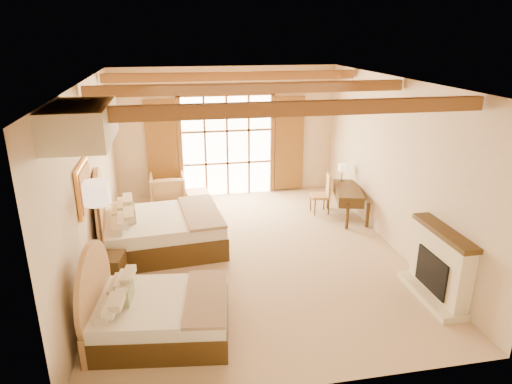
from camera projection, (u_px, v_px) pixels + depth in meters
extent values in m
plane|color=tan|center=(252.00, 254.00, 8.63)|extent=(7.00, 7.00, 0.00)
plane|color=beige|center=(227.00, 132.00, 11.35)|extent=(5.50, 0.00, 5.50)
plane|color=beige|center=(90.00, 182.00, 7.62)|extent=(0.00, 7.00, 7.00)
plane|color=beige|center=(395.00, 165.00, 8.58)|extent=(0.00, 7.00, 7.00)
plane|color=#B67332|center=(251.00, 81.00, 7.57)|extent=(7.00, 7.00, 0.00)
cube|color=white|center=(227.00, 146.00, 11.42)|extent=(2.20, 0.02, 2.50)
cube|color=brown|center=(162.00, 150.00, 11.12)|extent=(0.75, 0.06, 2.40)
cube|color=brown|center=(289.00, 144.00, 11.68)|extent=(0.75, 0.06, 2.40)
cube|color=beige|center=(441.00, 266.00, 7.06)|extent=(0.25, 1.30, 1.10)
cube|color=black|center=(436.00, 272.00, 7.08)|extent=(0.18, 0.80, 0.60)
cube|color=beige|center=(431.00, 294.00, 7.21)|extent=(0.45, 1.40, 0.10)
cube|color=#443015|center=(445.00, 232.00, 6.87)|extent=(0.30, 1.40, 0.08)
cube|color=#F29E3B|center=(84.00, 187.00, 6.88)|extent=(0.05, 0.95, 0.75)
cube|color=orange|center=(86.00, 187.00, 6.89)|extent=(0.02, 0.82, 0.62)
cube|color=beige|center=(81.00, 123.00, 5.38)|extent=(0.70, 1.40, 0.45)
cube|color=#443015|center=(162.00, 323.00, 6.29)|extent=(1.99, 1.61, 0.36)
cube|color=white|center=(160.00, 305.00, 6.20)|extent=(1.95, 1.57, 0.20)
cube|color=#9A7A60|center=(206.00, 294.00, 6.27)|extent=(0.73, 1.47, 0.04)
cube|color=gray|center=(127.00, 295.00, 6.06)|extent=(0.15, 0.39, 0.21)
cube|color=#443015|center=(163.00, 239.00, 8.75)|extent=(2.39, 1.90, 0.44)
cube|color=white|center=(161.00, 222.00, 8.64)|extent=(2.35, 1.86, 0.24)
cube|color=#9A7A60|center=(201.00, 213.00, 8.73)|extent=(0.83, 1.79, 0.05)
cube|color=gray|center=(132.00, 212.00, 8.46)|extent=(0.17, 0.47, 0.26)
cube|color=#443015|center=(109.00, 272.00, 7.38)|extent=(0.56, 0.56, 0.59)
cylinder|color=#3D2C1E|center=(109.00, 294.00, 7.27)|extent=(0.27, 0.27, 0.03)
cylinder|color=#3D2C1E|center=(103.00, 248.00, 7.00)|extent=(0.04, 0.04, 1.62)
cylinder|color=beige|center=(96.00, 193.00, 6.70)|extent=(0.40, 0.40, 0.34)
imported|color=tan|center=(168.00, 190.00, 10.95)|extent=(0.82, 0.85, 0.76)
cube|color=tan|center=(197.00, 199.00, 10.93)|extent=(0.56, 0.56, 0.37)
cube|color=#443015|center=(348.00, 189.00, 10.10)|extent=(0.85, 1.39, 0.05)
cube|color=#443015|center=(348.00, 194.00, 10.14)|extent=(0.83, 1.35, 0.20)
cube|color=tan|center=(320.00, 196.00, 10.46)|extent=(0.47, 0.47, 0.05)
cube|color=tan|center=(328.00, 184.00, 10.40)|extent=(0.12, 0.41, 0.50)
cylinder|color=#3D2C1E|center=(342.00, 180.00, 10.59)|extent=(0.12, 0.12, 0.02)
cylinder|color=#3D2C1E|center=(342.00, 175.00, 10.55)|extent=(0.02, 0.02, 0.28)
cylinder|color=beige|center=(342.00, 168.00, 10.49)|extent=(0.20, 0.20, 0.16)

